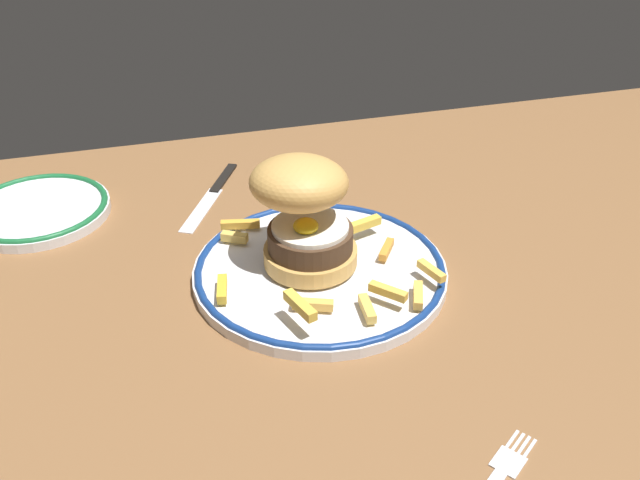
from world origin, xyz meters
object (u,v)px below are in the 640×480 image
(side_plate, at_px, (37,209))
(burger, at_px, (304,209))
(knife, at_px, (215,190))
(dinner_plate, at_px, (320,270))

(side_plate, bearing_deg, burger, -35.67)
(side_plate, bearing_deg, knife, 0.53)
(dinner_plate, bearing_deg, knife, 110.20)
(burger, bearing_deg, knife, 108.03)
(dinner_plate, xyz_separation_m, burger, (-0.01, 0.01, 0.07))
(dinner_plate, relative_size, side_plate, 1.57)
(burger, xyz_separation_m, knife, (-0.07, 0.21, -0.07))
(dinner_plate, xyz_separation_m, knife, (-0.08, 0.22, -0.01))
(dinner_plate, bearing_deg, side_plate, 143.91)
(burger, bearing_deg, side_plate, 144.33)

